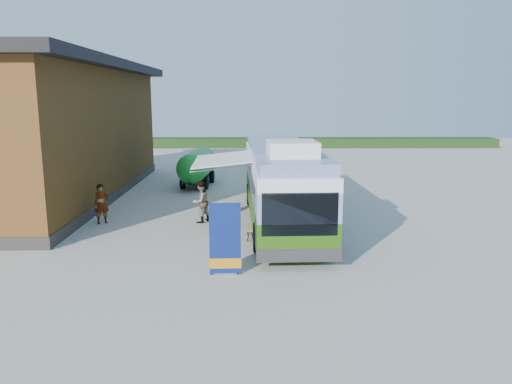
{
  "coord_description": "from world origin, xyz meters",
  "views": [
    {
      "loc": [
        0.98,
        -17.69,
        5.57
      ],
      "look_at": [
        1.15,
        4.01,
        1.4
      ],
      "focal_mm": 35.0,
      "sensor_mm": 36.0,
      "label": 1
    }
  ],
  "objects_px": {
    "person_b": "(200,202)",
    "slurry_tanker": "(198,165)",
    "picnic_table": "(263,225)",
    "banner": "(225,246)",
    "bus": "(281,180)",
    "person_a": "(102,204)"
  },
  "relations": [
    {
      "from": "bus",
      "to": "banner",
      "type": "relative_size",
      "value": 5.64
    },
    {
      "from": "person_b",
      "to": "slurry_tanker",
      "type": "bearing_deg",
      "value": -136.62
    },
    {
      "from": "picnic_table",
      "to": "person_a",
      "type": "bearing_deg",
      "value": 160.71
    },
    {
      "from": "picnic_table",
      "to": "slurry_tanker",
      "type": "relative_size",
      "value": 0.21
    },
    {
      "from": "bus",
      "to": "banner",
      "type": "bearing_deg",
      "value": -109.84
    },
    {
      "from": "picnic_table",
      "to": "banner",
      "type": "bearing_deg",
      "value": -107.93
    },
    {
      "from": "person_b",
      "to": "banner",
      "type": "bearing_deg",
      "value": 48.84
    },
    {
      "from": "bus",
      "to": "picnic_table",
      "type": "relative_size",
      "value": 10.04
    },
    {
      "from": "banner",
      "to": "person_a",
      "type": "xyz_separation_m",
      "value": [
        -5.83,
        6.58,
        -0.07
      ]
    },
    {
      "from": "picnic_table",
      "to": "bus",
      "type": "bearing_deg",
      "value": 71.28
    },
    {
      "from": "bus",
      "to": "slurry_tanker",
      "type": "xyz_separation_m",
      "value": [
        -4.71,
        9.44,
        -0.62
      ]
    },
    {
      "from": "banner",
      "to": "person_b",
      "type": "relative_size",
      "value": 1.24
    },
    {
      "from": "bus",
      "to": "person_a",
      "type": "bearing_deg",
      "value": 178.43
    },
    {
      "from": "banner",
      "to": "picnic_table",
      "type": "bearing_deg",
      "value": 70.45
    },
    {
      "from": "person_b",
      "to": "slurry_tanker",
      "type": "relative_size",
      "value": 0.31
    },
    {
      "from": "banner",
      "to": "picnic_table",
      "type": "relative_size",
      "value": 1.78
    },
    {
      "from": "bus",
      "to": "person_a",
      "type": "height_order",
      "value": "bus"
    },
    {
      "from": "picnic_table",
      "to": "person_a",
      "type": "distance_m",
      "value": 7.54
    },
    {
      "from": "bus",
      "to": "person_b",
      "type": "height_order",
      "value": "bus"
    },
    {
      "from": "banner",
      "to": "person_b",
      "type": "distance_m",
      "value": 6.87
    },
    {
      "from": "slurry_tanker",
      "to": "person_b",
      "type": "bearing_deg",
      "value": -78.83
    },
    {
      "from": "person_a",
      "to": "person_b",
      "type": "distance_m",
      "value": 4.37
    }
  ]
}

